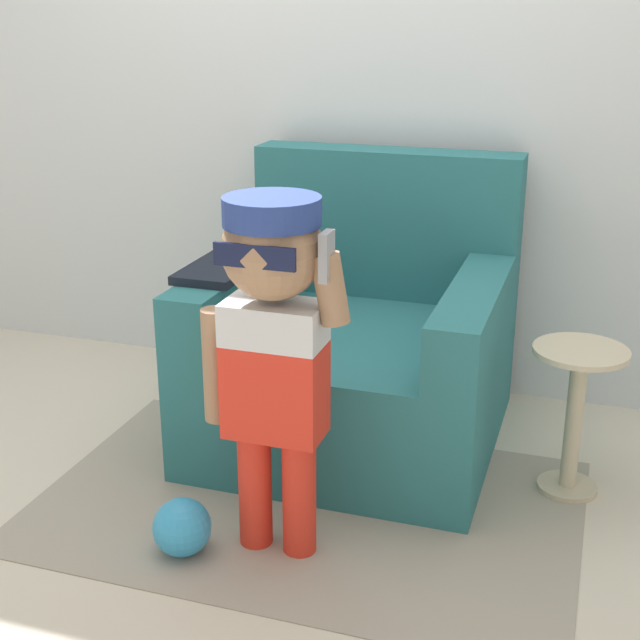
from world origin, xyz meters
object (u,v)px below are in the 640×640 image
at_px(person_child, 273,324).
at_px(side_table, 575,406).
at_px(armchair, 359,347).
at_px(toy_ball, 182,527).

bearing_deg(person_child, side_table, 37.24).
relative_size(armchair, toy_ball, 6.05).
bearing_deg(toy_ball, person_child, 25.27).
bearing_deg(armchair, side_table, -14.80).
distance_m(person_child, toy_ball, 0.68).
xyz_separation_m(side_table, toy_ball, (-1.05, -0.73, -0.22)).
bearing_deg(toy_ball, armchair, 74.03).
distance_m(side_table, toy_ball, 1.29).
distance_m(armchair, toy_ball, 1.00).
relative_size(person_child, side_table, 2.10).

